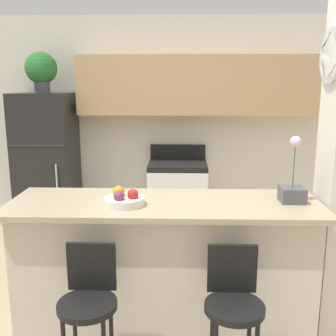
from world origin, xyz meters
name	(u,v)px	position (x,y,z in m)	size (l,w,h in m)	color
wall_back	(182,111)	(0.12, 2.22, 1.47)	(5.60, 0.38, 2.55)	silver
counter_bar	(164,275)	(0.00, 0.00, 0.52)	(2.01, 0.65, 1.04)	beige
refrigerator	(48,168)	(-1.42, 1.93, 0.84)	(0.62, 0.63, 1.68)	black
stove_range	(178,200)	(0.08, 1.95, 0.46)	(0.66, 0.60, 1.07)	white
bar_stool_left	(89,306)	(-0.39, -0.51, 0.60)	(0.32, 0.32, 0.92)	black
bar_stool_right	(233,308)	(0.39, -0.51, 0.60)	(0.32, 0.32, 0.92)	black
potted_plant_on_fridge	(41,70)	(-1.42, 1.93, 1.93)	(0.35, 0.35, 0.44)	#4C4C51
orchid_vase	(292,187)	(0.82, 0.02, 1.13)	(0.15, 0.15, 0.43)	#4C4C51
fruit_bowl	(124,199)	(-0.25, -0.08, 1.08)	(0.25, 0.25, 0.11)	silver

